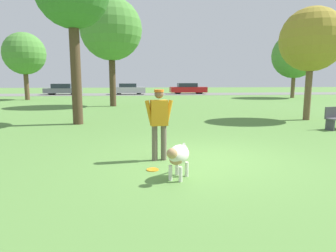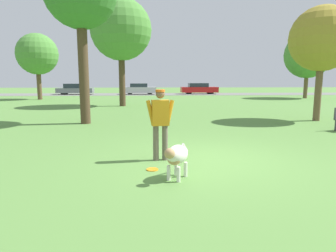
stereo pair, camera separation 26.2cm
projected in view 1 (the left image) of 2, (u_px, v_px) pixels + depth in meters
ground_plane at (207, 160)px, 6.96m from camera, size 120.00×120.00×0.00m
far_road_strip at (151, 94)px, 36.82m from camera, size 120.00×6.00×0.01m
person at (159, 119)px, 6.78m from camera, size 0.65×0.27×1.63m
dog at (178, 156)px, 5.55m from camera, size 0.58×0.88×0.66m
frisbee at (153, 170)px, 6.16m from camera, size 0.25×0.25×0.02m
tree_near_right at (312, 40)px, 13.21m from camera, size 2.80×2.80×4.98m
tree_far_left at (24, 54)px, 26.29m from camera, size 3.66×3.66×5.90m
tree_mid_center at (111, 30)px, 19.87m from camera, size 4.11×4.11×7.19m
tree_far_right at (295, 55)px, 29.19m from camera, size 4.42×4.42×6.35m
parked_car_grey at (63, 89)px, 35.55m from camera, size 4.30×1.86×1.31m
parked_car_silver at (129, 89)px, 36.21m from camera, size 4.00×1.86×1.33m
parked_car_red at (188, 89)px, 37.56m from camera, size 4.59×1.93×1.35m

